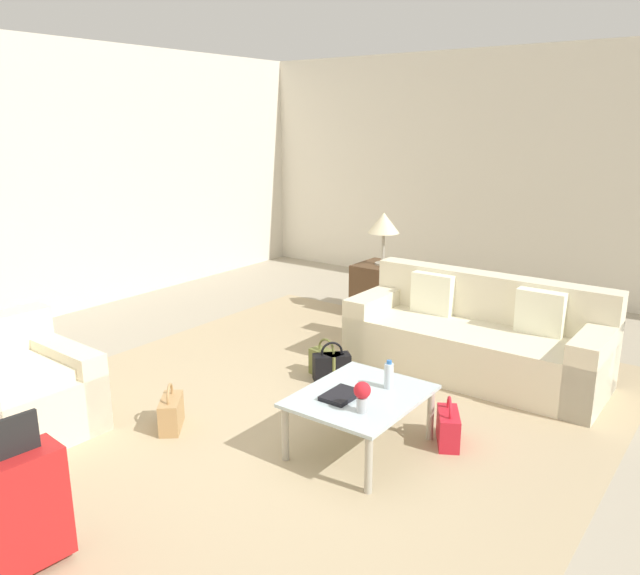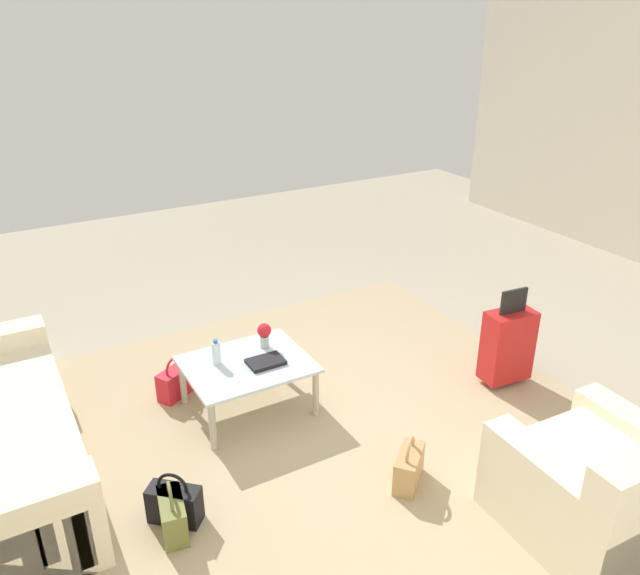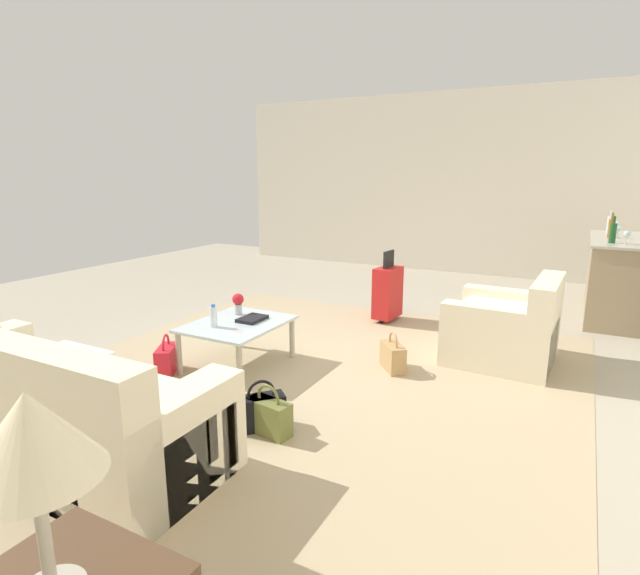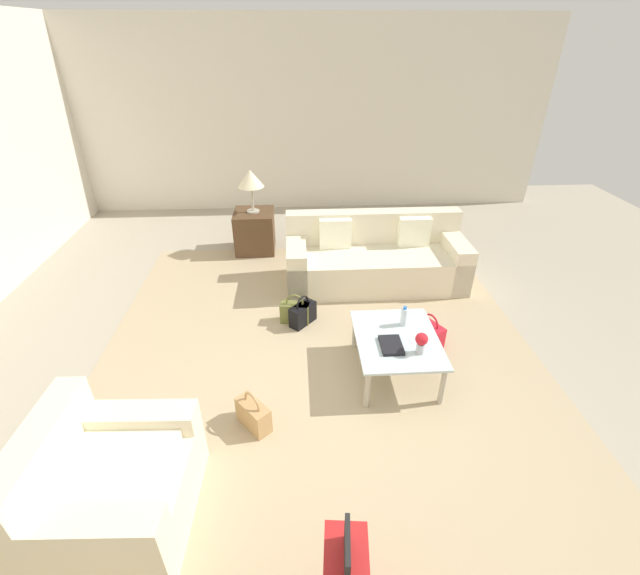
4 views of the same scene
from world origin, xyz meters
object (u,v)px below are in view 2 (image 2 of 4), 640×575
Objects in this scene: handbag_red at (176,382)px; handbag_tan at (409,467)px; handbag_olive at (173,515)px; flower_vase at (264,333)px; coffee_table at (247,369)px; water_bottle at (216,353)px; coffee_table_book at (266,362)px; handbag_black at (175,503)px; armchair at (603,492)px; suitcase_red at (508,344)px.

handbag_red is 2.01m from handbag_tan.
handbag_olive is at bearing -13.54° from handbag_tan.
flower_vase is 1.53m from handbag_tan.
water_bottle is (0.20, -0.10, 0.15)m from coffee_table.
handbag_red and handbag_tan have the same top height.
coffee_table is 3.42× the size of coffee_table_book.
handbag_olive is at bearing 46.07° from coffee_table.
coffee_table_book is at bearing 135.62° from handbag_red.
handbag_black and handbag_tan have the same top height.
handbag_black is 1.00× the size of handbag_red.
handbag_black and handbag_olive have the same top height.
handbag_olive is at bearing 65.45° from handbag_black.
handbag_red is at bearing -44.43° from coffee_table_book.
flower_vase is at bearing -137.27° from handbag_black.
handbag_red is at bearing -57.29° from water_bottle.
coffee_table is at bearing -135.42° from handbag_black.
coffee_table_book reaches higher than handbag_black.
coffee_table is 1.23m from handbag_black.
handbag_black is at bearing -31.49° from armchair.
water_bottle is 0.42m from flower_vase.
handbag_red is at bearing -108.61° from handbag_olive.
armchair is 2.53m from coffee_table.
armchair is at bearing 148.51° from handbag_black.
water_bottle is at bearing 122.71° from handbag_red.
water_bottle reaches higher than handbag_red.
armchair is at bearing 123.43° from water_bottle.
coffee_table_book is 1.28m from handbag_black.
suitcase_red is at bearing 160.71° from coffee_table.
coffee_table_book is 0.27m from flower_vase.
coffee_table is 0.27m from water_bottle.
coffee_table is 0.32m from flower_vase.
coffee_table is at bearing 133.19° from handbag_red.
suitcase_red reaches higher than flower_vase.
water_bottle reaches higher than handbag_olive.
flower_vase reaches higher than handbag_olive.
suitcase_red reaches higher than coffee_table_book.
handbag_olive is (0.47, 1.39, 0.00)m from handbag_red.
handbag_tan is (-0.45, 1.21, -0.30)m from coffee_table_book.
coffee_table_book is 0.76× the size of handbag_red.
armchair is at bearing 114.92° from flower_vase.
armchair is at bearing 64.41° from suitcase_red.
armchair is at bearing 123.33° from handbag_red.
armchair reaches higher than coffee_table_book.
handbag_red is at bearing -25.48° from suitcase_red.
flower_vase is 1.98m from suitcase_red.
handbag_olive is (1.02, 0.85, -0.30)m from coffee_table_book.
water_bottle is at bearing -56.57° from armchair.
armchair reaches higher than coffee_table.
water_bottle is 0.57× the size of handbag_black.
water_bottle is 1.21m from handbag_black.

